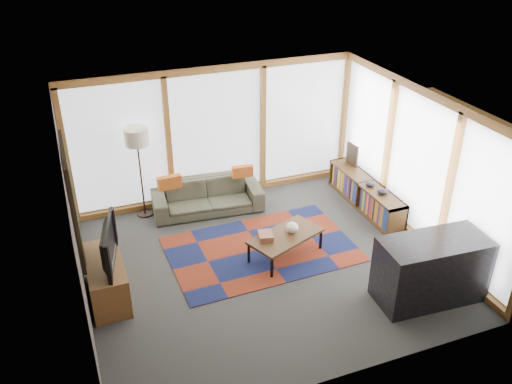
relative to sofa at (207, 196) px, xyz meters
name	(u,v)px	position (x,y,z in m)	size (l,w,h in m)	color
ground	(265,263)	(0.37, -1.95, -0.29)	(5.50, 5.50, 0.00)	#31312E
room_envelope	(281,158)	(0.87, -1.39, 1.25)	(5.52, 5.02, 2.62)	#42362F
rug	(261,249)	(0.46, -1.57, -0.29)	(3.03, 1.95, 0.01)	maroon
sofa	(207,196)	(0.00, 0.00, 0.00)	(2.01, 0.79, 0.59)	#3F402E
pillow_left	(170,182)	(-0.68, 0.01, 0.41)	(0.43, 0.13, 0.24)	#B05119
pillow_right	(242,171)	(0.69, -0.02, 0.40)	(0.39, 0.12, 0.21)	#B05119
floor_lamp	(141,173)	(-1.13, 0.27, 0.56)	(0.43, 0.43, 1.70)	black
coffee_table	(285,245)	(0.76, -1.87, -0.09)	(1.21, 0.61, 0.40)	#382512
book_stack	(266,236)	(0.42, -1.84, 0.16)	(0.22, 0.27, 0.09)	brown
vase	(292,228)	(0.88, -1.84, 0.20)	(0.21, 0.21, 0.18)	white
bookshelf	(365,194)	(2.80, -0.94, -0.02)	(0.39, 2.15, 0.54)	#382512
bowl_a	(383,191)	(2.82, -1.45, 0.29)	(0.19, 0.19, 0.10)	black
bowl_b	(370,184)	(2.76, -1.12, 0.29)	(0.17, 0.17, 0.09)	black
shelf_picture	(352,155)	(2.90, -0.20, 0.46)	(0.04, 0.33, 0.43)	black
tv_console	(106,279)	(-2.07, -1.87, 0.01)	(0.51, 1.23, 0.61)	brown
television	(103,245)	(-2.04, -1.92, 0.63)	(1.06, 0.14, 0.61)	black
bar_counter	(431,270)	(2.28, -3.56, 0.19)	(1.54, 0.72, 0.98)	black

